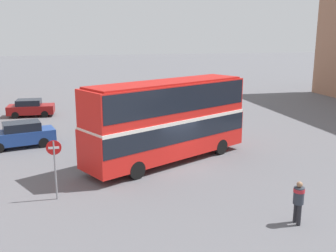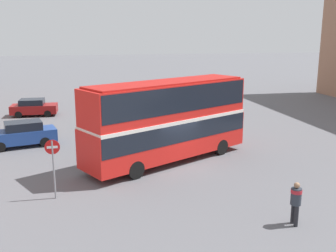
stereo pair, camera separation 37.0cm
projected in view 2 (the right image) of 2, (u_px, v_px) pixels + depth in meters
ground_plane at (180, 165)px, 22.63m from camera, size 240.00×240.00×0.00m
double_decker_bus at (168, 116)px, 22.73m from camera, size 10.53×7.16×4.76m
pedestrian_foreground at (296, 199)px, 15.34m from camera, size 0.44×0.44×1.78m
parked_car_kerb_near at (34, 107)px, 36.01m from camera, size 4.13×2.06×1.55m
parked_car_kerb_far at (22, 134)px, 26.18m from camera, size 4.74×2.72×1.69m
no_entry_sign at (53, 159)px, 17.65m from camera, size 0.67×0.08×2.79m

